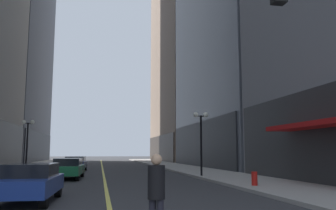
{
  "coord_description": "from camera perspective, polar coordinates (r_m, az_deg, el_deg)",
  "views": [
    {
      "loc": [
        -0.34,
        -3.59,
        1.73
      ],
      "look_at": [
        7.25,
        35.73,
        7.06
      ],
      "focal_mm": 37.67,
      "sensor_mm": 36.0,
      "label": 1
    }
  ],
  "objects": [
    {
      "name": "fire_hydrant_right",
      "position": [
        17.53,
        13.82,
        -11.72
      ],
      "size": [
        0.28,
        0.28,
        0.8
      ],
      "primitive_type": "cylinder",
      "color": "red",
      "rests_on": "ground"
    },
    {
      "name": "ground_plane",
      "position": [
        38.63,
        -10.57,
        -10.02
      ],
      "size": [
        200.0,
        200.0,
        0.0
      ],
      "primitive_type": "plane",
      "color": "#38383A"
    },
    {
      "name": "street_lamp_right_mid",
      "position": [
        24.11,
        5.36,
        -3.92
      ],
      "size": [
        1.06,
        0.36,
        4.43
      ],
      "color": "black",
      "rests_on": "ground"
    },
    {
      "name": "storefront_awning_right",
      "position": [
        18.35,
        22.31,
        -3.08
      ],
      "size": [
        1.6,
        6.48,
        3.12
      ],
      "color": "#B21414",
      "rests_on": "ground"
    },
    {
      "name": "building_right_far",
      "position": [
        68.28,
        4.43,
        7.36
      ],
      "size": [
        13.71,
        26.0,
        38.75
      ],
      "color": "gray",
      "rests_on": "ground"
    },
    {
      "name": "sidewalk_right",
      "position": [
        39.57,
        1.65,
        -9.98
      ],
      "size": [
        4.5,
        78.0,
        0.15
      ],
      "primitive_type": "cube",
      "color": "#ADA8A0",
      "rests_on": "ground"
    },
    {
      "name": "street_lamp_left_far",
      "position": [
        32.32,
        -21.78,
        -4.34
      ],
      "size": [
        1.06,
        0.36,
        4.43
      ],
      "color": "black",
      "rests_on": "ground"
    },
    {
      "name": "car_blue",
      "position": [
        13.34,
        -21.49,
        -11.42
      ],
      "size": [
        1.93,
        4.08,
        1.32
      ],
      "color": "navy",
      "rests_on": "ground"
    },
    {
      "name": "pedestrian_in_black_coat",
      "position": [
        7.05,
        -1.9,
        -13.65
      ],
      "size": [
        0.47,
        0.47,
        1.69
      ],
      "color": "black",
      "rests_on": "ground"
    },
    {
      "name": "sidewalk_left",
      "position": [
        39.43,
        -22.8,
        -9.4
      ],
      "size": [
        4.5,
        78.0,
        0.15
      ],
      "primitive_type": "cube",
      "color": "#ADA8A0",
      "rests_on": "ground"
    },
    {
      "name": "car_green",
      "position": [
        23.92,
        -15.86,
        -9.72
      ],
      "size": [
        1.94,
        4.82,
        1.32
      ],
      "color": "#196038",
      "rests_on": "ground"
    },
    {
      "name": "car_navy",
      "position": [
        32.92,
        -14.77,
        -9.1
      ],
      "size": [
        2.0,
        4.23,
        1.32
      ],
      "color": "#141E4C",
      "rests_on": "ground"
    },
    {
      "name": "lane_centre_stripe",
      "position": [
        38.63,
        -10.57,
        -10.02
      ],
      "size": [
        0.16,
        70.0,
        0.01
      ],
      "primitive_type": "cube",
      "color": "#E5D64C",
      "rests_on": "ground"
    }
  ]
}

